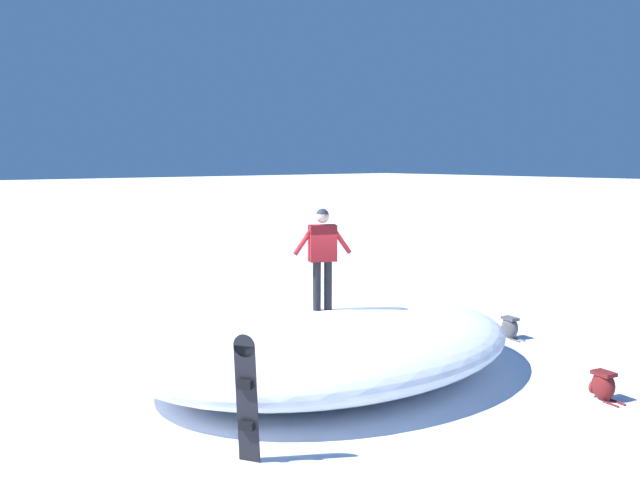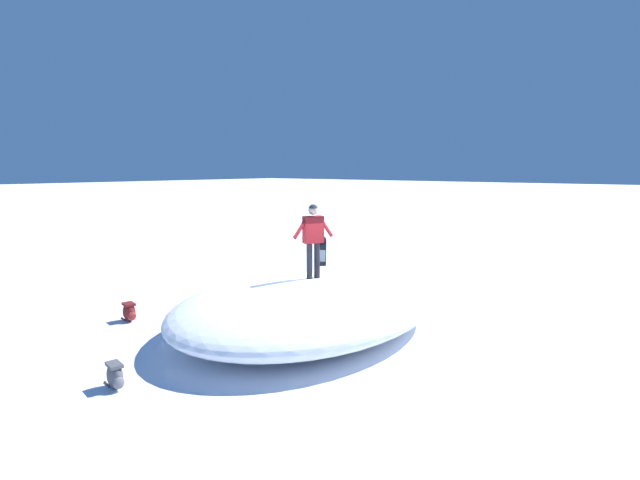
# 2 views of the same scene
# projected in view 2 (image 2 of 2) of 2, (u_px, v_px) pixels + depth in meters

# --- Properties ---
(ground) EXTENTS (240.00, 240.00, 0.00)m
(ground) POSITION_uv_depth(u_px,v_px,m) (306.00, 332.00, 11.14)
(ground) COLOR white
(snow_mound) EXTENTS (5.58, 7.49, 1.18)m
(snow_mound) POSITION_uv_depth(u_px,v_px,m) (310.00, 303.00, 11.42)
(snow_mound) COLOR white
(snow_mound) RESTS_ON ground
(snowboarder_standing) EXTENTS (0.50, 1.00, 1.76)m
(snowboarder_standing) POSITION_uv_depth(u_px,v_px,m) (313.00, 234.00, 11.26)
(snowboarder_standing) COLOR black
(snowboarder_standing) RESTS_ON snow_mound
(snowboard_primary_upright) EXTENTS (0.32, 0.27, 1.66)m
(snowboard_primary_upright) POSITION_uv_depth(u_px,v_px,m) (322.00, 261.00, 15.15)
(snowboard_primary_upright) COLOR black
(snowboard_primary_upright) RESTS_ON ground
(backpack_near) EXTENTS (0.63, 0.32, 0.47)m
(backpack_near) POSITION_uv_depth(u_px,v_px,m) (115.00, 375.00, 8.26)
(backpack_near) COLOR #4C4C51
(backpack_near) RESTS_ON ground
(backpack_far) EXTENTS (0.62, 0.36, 0.47)m
(backpack_far) POSITION_uv_depth(u_px,v_px,m) (129.00, 312.00, 11.91)
(backpack_far) COLOR maroon
(backpack_far) RESTS_ON ground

